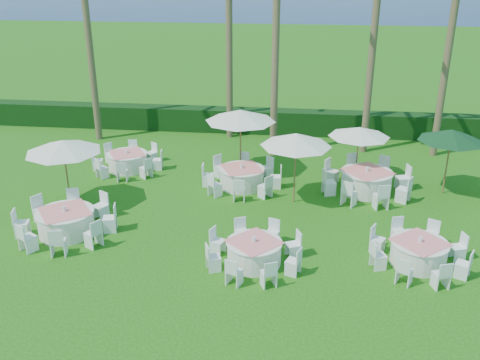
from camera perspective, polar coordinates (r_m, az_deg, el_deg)
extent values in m
plane|color=#1F530E|center=(17.10, -1.31, -7.10)|extent=(120.00, 120.00, 0.00)
cube|color=black|center=(27.90, 2.13, 6.31)|extent=(34.00, 1.00, 1.20)
plane|color=#060E44|center=(117.00, 6.04, 18.54)|extent=(260.00, 260.00, 0.00)
cylinder|color=white|center=(18.59, -18.05, -4.36)|extent=(1.80, 1.80, 0.78)
cylinder|color=white|center=(18.41, -18.20, -3.25)|extent=(1.88, 1.88, 0.03)
cube|color=#F8807C|center=(18.40, -18.21, -3.18)|extent=(2.04, 2.04, 0.01)
cylinder|color=silver|center=(18.37, -18.24, -2.94)|extent=(0.13, 0.13, 0.17)
cube|color=white|center=(18.32, -13.75, -3.98)|extent=(0.53, 0.53, 0.94)
cube|color=white|center=(19.27, -14.69, -2.70)|extent=(0.60, 0.60, 0.94)
cube|color=white|center=(19.80, -17.41, -2.31)|extent=(0.53, 0.53, 0.94)
cube|color=white|center=(19.65, -20.45, -2.93)|extent=(0.60, 0.60, 0.94)
cube|color=white|center=(18.89, -22.28, -4.28)|extent=(0.53, 0.53, 0.94)
cube|color=white|center=(17.92, -21.74, -5.68)|extent=(0.60, 0.60, 0.94)
cube|color=white|center=(17.33, -18.85, -6.24)|extent=(0.53, 0.53, 0.94)
cube|color=white|center=(17.50, -15.41, -5.50)|extent=(0.60, 0.60, 0.94)
cylinder|color=white|center=(16.07, 1.52, -7.78)|extent=(1.60, 1.60, 0.70)
cylinder|color=white|center=(15.89, 1.53, -6.67)|extent=(1.67, 1.67, 0.03)
cube|color=#F8807C|center=(15.88, 1.53, -6.59)|extent=(1.83, 1.83, 0.01)
cylinder|color=silver|center=(15.84, 1.54, -6.32)|extent=(0.11, 0.11, 0.15)
cube|color=white|center=(16.43, 5.70, -6.88)|extent=(0.51, 0.51, 0.84)
cube|color=white|center=(17.03, 3.41, -5.67)|extent=(0.50, 0.50, 0.84)
cube|color=white|center=(17.07, 0.18, -5.54)|extent=(0.51, 0.51, 0.84)
cube|color=white|center=(16.55, -2.39, -6.54)|extent=(0.50, 0.50, 0.84)
cube|color=white|center=(15.73, -2.85, -8.24)|extent=(0.51, 0.51, 0.84)
cube|color=white|center=(15.09, -0.63, -9.70)|extent=(0.50, 0.50, 0.84)
cube|color=white|center=(15.03, 3.07, -9.87)|extent=(0.51, 0.51, 0.84)
cube|color=white|center=(15.60, 5.69, -8.62)|extent=(0.50, 0.50, 0.84)
cylinder|color=white|center=(16.90, 18.50, -7.43)|extent=(1.63, 1.63, 0.71)
cylinder|color=white|center=(16.72, 18.66, -6.35)|extent=(1.69, 1.69, 0.03)
cube|color=#F8807C|center=(16.71, 18.67, -6.27)|extent=(1.85, 1.85, 0.01)
cylinder|color=silver|center=(16.67, 18.70, -6.02)|extent=(0.11, 0.11, 0.15)
cube|color=white|center=(17.49, 22.21, -6.66)|extent=(0.50, 0.50, 0.85)
cube|color=white|center=(17.96, 19.72, -5.47)|extent=(0.53, 0.53, 0.85)
cube|color=white|center=(17.83, 16.63, -5.26)|extent=(0.50, 0.50, 0.85)
cube|color=white|center=(17.16, 14.48, -6.16)|extent=(0.53, 0.53, 0.85)
cube|color=white|center=(16.31, 14.58, -7.79)|extent=(0.50, 0.50, 0.85)
cube|color=white|center=(15.79, 17.17, -9.20)|extent=(0.53, 0.53, 0.85)
cube|color=white|center=(15.94, 20.68, -9.40)|extent=(0.50, 0.50, 0.85)
cube|color=white|center=(16.65, 22.72, -8.27)|extent=(0.53, 0.53, 0.85)
cylinder|color=white|center=(23.45, -11.89, 1.92)|extent=(1.64, 1.64, 0.71)
cylinder|color=white|center=(23.33, -11.96, 2.76)|extent=(1.71, 1.71, 0.03)
cube|color=#F8807C|center=(23.32, -11.96, 2.82)|extent=(1.81, 1.81, 0.01)
cylinder|color=silver|center=(23.29, -11.98, 3.02)|extent=(0.11, 0.11, 0.15)
cube|color=white|center=(23.22, -8.79, 2.13)|extent=(0.45, 0.45, 0.85)
cube|color=white|center=(24.11, -9.42, 2.88)|extent=(0.56, 0.56, 0.85)
cube|color=white|center=(24.61, -11.39, 3.14)|extent=(0.45, 0.45, 0.85)
cube|color=white|center=(24.44, -13.63, 2.81)|extent=(0.56, 0.56, 0.85)
cube|color=white|center=(23.70, -14.94, 2.04)|extent=(0.45, 0.45, 0.85)
cube|color=white|center=(22.79, -14.52, 1.24)|extent=(0.56, 0.56, 0.85)
cube|color=white|center=(22.25, -12.46, 0.92)|extent=(0.45, 0.45, 0.85)
cube|color=white|center=(22.44, -10.02, 1.30)|extent=(0.56, 0.56, 0.85)
cylinder|color=white|center=(21.23, 0.19, 0.25)|extent=(1.74, 1.74, 0.75)
cylinder|color=white|center=(21.08, 0.19, 1.22)|extent=(1.81, 1.81, 0.03)
cube|color=#F8807C|center=(21.07, 0.19, 1.28)|extent=(1.86, 1.86, 0.01)
cylinder|color=silver|center=(21.04, 0.19, 1.50)|extent=(0.12, 0.12, 0.16)
cube|color=white|center=(21.16, 3.86, 0.33)|extent=(0.44, 0.44, 0.90)
cube|color=white|center=(22.05, 2.85, 1.31)|extent=(0.60, 0.60, 0.90)
cube|color=white|center=(22.46, 0.43, 1.75)|extent=(0.44, 0.44, 0.90)
cube|color=white|center=(22.17, -2.11, 1.45)|extent=(0.60, 0.60, 0.90)
cube|color=white|center=(21.33, -3.45, 0.54)|extent=(0.44, 0.44, 0.90)
cube|color=white|center=(20.41, -2.69, -0.51)|extent=(0.60, 0.60, 0.90)
cube|color=white|center=(19.96, -0.09, -1.05)|extent=(0.44, 0.44, 0.90)
cube|color=white|center=(20.28, 2.70, -0.67)|extent=(0.60, 0.60, 0.90)
cylinder|color=white|center=(21.30, 13.31, -0.21)|extent=(1.91, 1.91, 0.83)
cylinder|color=white|center=(21.14, 13.41, 0.84)|extent=(1.99, 1.99, 0.03)
cube|color=#F8807C|center=(21.13, 13.42, 0.91)|extent=(2.16, 2.16, 0.01)
cylinder|color=silver|center=(21.10, 13.44, 1.12)|extent=(0.13, 0.13, 0.18)
cube|color=white|center=(21.84, 16.98, 0.21)|extent=(0.57, 0.57, 0.99)
cube|color=white|center=(22.56, 14.89, 1.17)|extent=(0.63, 0.63, 0.99)
cube|color=white|center=(22.55, 12.00, 1.45)|extent=(0.57, 0.57, 0.99)
cube|color=white|center=(21.84, 9.77, 0.90)|extent=(0.63, 0.63, 0.99)
cube|color=white|center=(20.78, 9.49, -0.24)|extent=(0.57, 0.57, 0.99)
cube|color=white|center=(20.00, 11.57, -1.34)|extent=(0.63, 0.63, 0.99)
cube|color=white|center=(20.01, 14.82, -1.65)|extent=(0.57, 0.57, 0.99)
cube|color=white|center=(20.79, 17.06, -0.96)|extent=(0.63, 0.63, 0.99)
cylinder|color=brown|center=(20.27, -17.98, 0.53)|extent=(0.06, 0.06, 2.44)
cone|color=silver|center=(19.90, -18.36, 3.45)|extent=(2.70, 2.70, 0.44)
sphere|color=brown|center=(19.86, -18.41, 3.86)|extent=(0.10, 0.10, 0.10)
cylinder|color=brown|center=(19.63, 5.87, 1.08)|extent=(0.06, 0.06, 2.59)
cone|color=silver|center=(19.23, 6.00, 4.31)|extent=(2.58, 2.58, 0.47)
sphere|color=brown|center=(19.18, 6.02, 4.77)|extent=(0.10, 0.10, 0.10)
cylinder|color=brown|center=(22.25, 0.05, 3.94)|extent=(0.06, 0.06, 2.65)
cone|color=silver|center=(21.89, 0.05, 6.90)|extent=(2.91, 2.91, 0.48)
sphere|color=brown|center=(21.85, 0.05, 7.31)|extent=(0.11, 0.11, 0.11)
cylinder|color=brown|center=(22.13, 12.39, 2.63)|extent=(0.05, 0.05, 2.17)
cone|color=silver|center=(21.82, 12.60, 5.04)|extent=(2.45, 2.45, 0.39)
sphere|color=brown|center=(21.78, 12.63, 5.38)|extent=(0.09, 0.09, 0.09)
cylinder|color=brown|center=(21.77, 21.22, 1.68)|extent=(0.06, 0.06, 2.49)
cone|color=#0F3A1A|center=(21.42, 21.64, 4.47)|extent=(2.45, 2.45, 0.45)
sphere|color=brown|center=(21.38, 21.70, 4.86)|extent=(0.10, 0.10, 0.10)
cylinder|color=brown|center=(26.78, -15.96, 15.44)|extent=(0.32, 0.32, 10.94)
cylinder|color=brown|center=(26.21, -1.17, 15.11)|extent=(0.32, 0.32, 10.02)
cylinder|color=brown|center=(23.59, 3.87, 16.33)|extent=(0.32, 0.32, 11.75)
cylinder|color=brown|center=(24.80, 13.87, 12.53)|extent=(0.32, 0.32, 8.74)
cylinder|color=brown|center=(25.33, 21.10, 11.14)|extent=(0.32, 0.32, 8.08)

